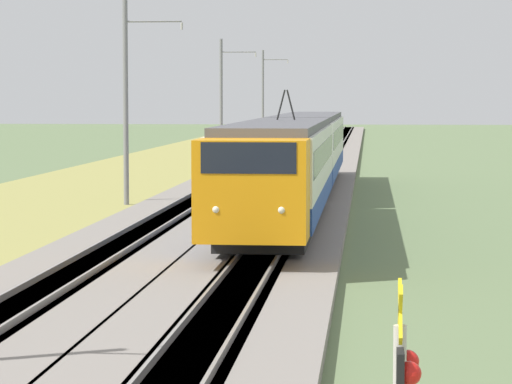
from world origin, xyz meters
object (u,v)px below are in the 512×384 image
catenary_mast_mid (127,101)px  catenary_mast_distant (263,97)px  catenary_mast_far (222,100)px  passenger_train (297,155)px

catenary_mast_mid → catenary_mast_distant: 66.09m
catenary_mast_mid → catenary_mast_far: bearing=-0.0°
passenger_train → catenary_mast_distant: catenary_mast_distant is taller
passenger_train → catenary_mast_far: (33.55, 7.20, 2.19)m
catenary_mast_mid → catenary_mast_distant: size_ratio=0.95×
catenary_mast_mid → catenary_mast_far: (33.04, -0.00, -0.02)m
catenary_mast_distant → catenary_mast_far: bearing=-180.0°
passenger_train → catenary_mast_distant: (66.59, 7.20, 2.44)m
catenary_mast_mid → catenary_mast_distant: bearing=0.0°
passenger_train → catenary_mast_distant: 67.02m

